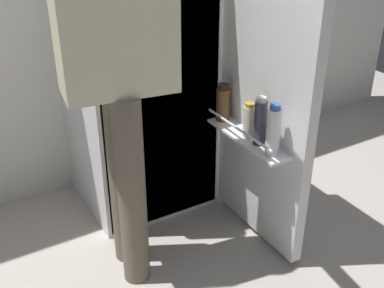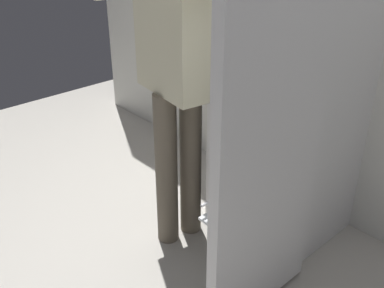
# 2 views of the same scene
# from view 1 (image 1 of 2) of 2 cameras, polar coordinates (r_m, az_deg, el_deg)

# --- Properties ---
(ground_plane) EXTENTS (5.63, 5.63, 0.00)m
(ground_plane) POSITION_cam_1_polar(r_m,az_deg,el_deg) (2.52, -0.30, -11.62)
(ground_plane) COLOR #B7B2A8
(refrigerator) EXTENTS (0.72, 1.21, 1.60)m
(refrigerator) POSITION_cam_1_polar(r_m,az_deg,el_deg) (2.51, -5.29, 9.23)
(refrigerator) COLOR white
(refrigerator) RESTS_ON ground_plane
(person) EXTENTS (0.58, 0.81, 1.78)m
(person) POSITION_cam_1_polar(r_m,az_deg,el_deg) (1.89, -8.45, 11.60)
(person) COLOR #665B4C
(person) RESTS_ON ground_plane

